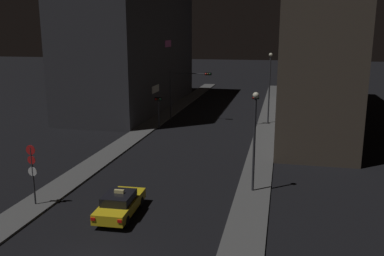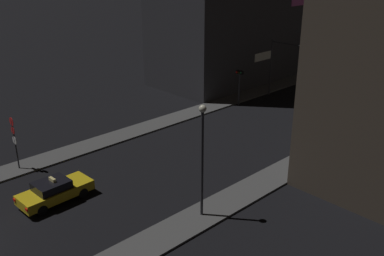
# 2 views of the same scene
# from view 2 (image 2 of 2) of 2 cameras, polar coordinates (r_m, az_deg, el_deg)

# --- Properties ---
(sidewalk_left) EXTENTS (2.24, 70.71, 0.14)m
(sidewalk_left) POSITION_cam_2_polar(r_m,az_deg,el_deg) (48.48, 9.02, 4.87)
(sidewalk_left) COLOR #4C4C4C
(sidewalk_left) RESTS_ON ground_plane
(sidewalk_right) EXTENTS (2.24, 70.71, 0.14)m
(sidewalk_right) POSITION_cam_2_polar(r_m,az_deg,el_deg) (42.30, 23.05, 0.80)
(sidewalk_right) COLOR #4C4C4C
(sidewalk_right) RESTS_ON ground_plane
(taxi) EXTENTS (1.99, 4.52, 1.62)m
(taxi) POSITION_cam_2_polar(r_m,az_deg,el_deg) (27.72, -17.64, -7.88)
(taxi) COLOR yellow
(taxi) RESTS_ON ground_plane
(traffic_light_overhead) EXTENTS (5.09, 0.41, 5.98)m
(traffic_light_overhead) POSITION_cam_2_polar(r_m,az_deg,el_deg) (45.34, 12.32, 9.00)
(traffic_light_overhead) COLOR #2D2D33
(traffic_light_overhead) RESTS_ON ground_plane
(traffic_light_left_kerb) EXTENTS (0.80, 0.42, 3.61)m
(traffic_light_left_kerb) POSITION_cam_2_polar(r_m,az_deg,el_deg) (42.96, 6.25, 6.32)
(traffic_light_left_kerb) COLOR #2D2D33
(traffic_light_left_kerb) RESTS_ON ground_plane
(traffic_light_right_kerb) EXTENTS (0.80, 0.41, 3.51)m
(traffic_light_right_kerb) POSITION_cam_2_polar(r_m,az_deg,el_deg) (40.84, 21.01, 4.05)
(traffic_light_right_kerb) COLOR #2D2D33
(traffic_light_right_kerb) RESTS_ON ground_plane
(sign_pole_left) EXTENTS (0.60, 0.10, 3.77)m
(sign_pole_left) POSITION_cam_2_polar(r_m,az_deg,el_deg) (31.83, -22.36, -1.27)
(sign_pole_left) COLOR #2D2D33
(sign_pole_left) RESTS_ON sidewalk_left
(street_lamp_near_block) EXTENTS (0.41, 0.41, 6.64)m
(street_lamp_near_block) POSITION_cam_2_polar(r_m,az_deg,el_deg) (23.38, 1.36, -2.80)
(street_lamp_near_block) COLOR #2D2D33
(street_lamp_near_block) RESTS_ON sidewalk_right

